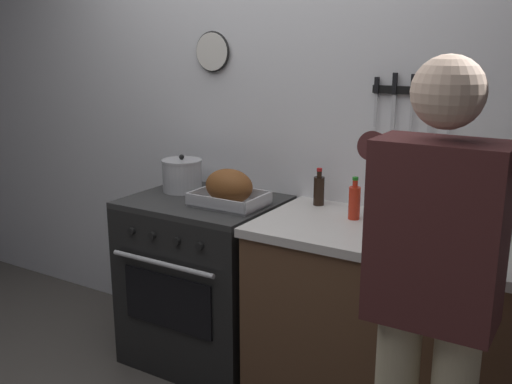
{
  "coord_description": "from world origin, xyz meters",
  "views": [
    {
      "loc": [
        1.53,
        -1.36,
        1.7
      ],
      "look_at": [
        0.18,
        0.85,
        1.02
      ],
      "focal_mm": 41.13,
      "sensor_mm": 36.0,
      "label": 1
    }
  ],
  "objects_px": {
    "cutting_board": "(444,247)",
    "bottle_cooking_oil": "(480,211)",
    "roasting_pan": "(229,189)",
    "person_cook": "(434,290)",
    "stock_pot": "(182,175)",
    "stove": "(205,280)",
    "bottle_hot_sauce": "(354,202)",
    "bottle_olive_oil": "(502,207)",
    "bottle_soy_sauce": "(319,190)"
  },
  "relations": [
    {
      "from": "person_cook",
      "to": "bottle_hot_sauce",
      "type": "height_order",
      "value": "person_cook"
    },
    {
      "from": "person_cook",
      "to": "stock_pot",
      "type": "height_order",
      "value": "person_cook"
    },
    {
      "from": "roasting_pan",
      "to": "bottle_soy_sauce",
      "type": "xyz_separation_m",
      "value": [
        0.38,
        0.24,
        -0.01
      ]
    },
    {
      "from": "cutting_board",
      "to": "bottle_hot_sauce",
      "type": "xyz_separation_m",
      "value": [
        -0.46,
        0.19,
        0.07
      ]
    },
    {
      "from": "stock_pot",
      "to": "stove",
      "type": "bearing_deg",
      "value": -22.04
    },
    {
      "from": "person_cook",
      "to": "bottle_cooking_oil",
      "type": "height_order",
      "value": "person_cook"
    },
    {
      "from": "stock_pot",
      "to": "bottle_olive_oil",
      "type": "height_order",
      "value": "bottle_olive_oil"
    },
    {
      "from": "roasting_pan",
      "to": "bottle_soy_sauce",
      "type": "height_order",
      "value": "bottle_soy_sauce"
    },
    {
      "from": "person_cook",
      "to": "roasting_pan",
      "type": "distance_m",
      "value": 1.32
    },
    {
      "from": "bottle_olive_oil",
      "to": "bottle_soy_sauce",
      "type": "xyz_separation_m",
      "value": [
        -0.85,
        0.02,
        -0.05
      ]
    },
    {
      "from": "stock_pot",
      "to": "cutting_board",
      "type": "distance_m",
      "value": 1.46
    },
    {
      "from": "person_cook",
      "to": "bottle_soy_sauce",
      "type": "distance_m",
      "value": 1.16
    },
    {
      "from": "bottle_hot_sauce",
      "to": "bottle_olive_oil",
      "type": "relative_size",
      "value": 0.67
    },
    {
      "from": "cutting_board",
      "to": "bottle_olive_oil",
      "type": "bearing_deg",
      "value": 63.09
    },
    {
      "from": "roasting_pan",
      "to": "bottle_cooking_oil",
      "type": "height_order",
      "value": "bottle_cooking_oil"
    },
    {
      "from": "person_cook",
      "to": "bottle_cooking_oil",
      "type": "distance_m",
      "value": 0.77
    },
    {
      "from": "stove",
      "to": "bottle_hot_sauce",
      "type": "relative_size",
      "value": 4.57
    },
    {
      "from": "roasting_pan",
      "to": "stove",
      "type": "bearing_deg",
      "value": 171.44
    },
    {
      "from": "roasting_pan",
      "to": "bottle_olive_oil",
      "type": "bearing_deg",
      "value": 9.94
    },
    {
      "from": "bottle_hot_sauce",
      "to": "bottle_olive_oil",
      "type": "distance_m",
      "value": 0.62
    },
    {
      "from": "stock_pot",
      "to": "bottle_soy_sauce",
      "type": "relative_size",
      "value": 1.16
    },
    {
      "from": "stock_pot",
      "to": "bottle_cooking_oil",
      "type": "xyz_separation_m",
      "value": [
        1.53,
        0.05,
        0.02
      ]
    },
    {
      "from": "bottle_hot_sauce",
      "to": "bottle_soy_sauce",
      "type": "relative_size",
      "value": 1.06
    },
    {
      "from": "stock_pot",
      "to": "bottle_hot_sauce",
      "type": "bearing_deg",
      "value": 0.08
    },
    {
      "from": "bottle_olive_oil",
      "to": "cutting_board",
      "type": "bearing_deg",
      "value": -116.91
    },
    {
      "from": "person_cook",
      "to": "bottle_hot_sauce",
      "type": "bearing_deg",
      "value": 24.42
    },
    {
      "from": "person_cook",
      "to": "bottle_olive_oil",
      "type": "height_order",
      "value": "person_cook"
    },
    {
      "from": "stove",
      "to": "bottle_soy_sauce",
      "type": "relative_size",
      "value": 4.83
    },
    {
      "from": "roasting_pan",
      "to": "bottle_soy_sauce",
      "type": "distance_m",
      "value": 0.44
    },
    {
      "from": "person_cook",
      "to": "bottle_cooking_oil",
      "type": "relative_size",
      "value": 6.58
    },
    {
      "from": "person_cook",
      "to": "roasting_pan",
      "type": "bearing_deg",
      "value": 49.2
    },
    {
      "from": "cutting_board",
      "to": "bottle_cooking_oil",
      "type": "height_order",
      "value": "bottle_cooking_oil"
    },
    {
      "from": "bottle_soy_sauce",
      "to": "stove",
      "type": "bearing_deg",
      "value": -159.16
    },
    {
      "from": "person_cook",
      "to": "cutting_board",
      "type": "bearing_deg",
      "value": -2.6
    },
    {
      "from": "person_cook",
      "to": "bottle_soy_sauce",
      "type": "relative_size",
      "value": 8.9
    },
    {
      "from": "stock_pot",
      "to": "bottle_soy_sauce",
      "type": "xyz_separation_m",
      "value": [
        0.75,
        0.13,
        -0.01
      ]
    },
    {
      "from": "person_cook",
      "to": "cutting_board",
      "type": "relative_size",
      "value": 4.61
    },
    {
      "from": "roasting_pan",
      "to": "bottle_cooking_oil",
      "type": "bearing_deg",
      "value": 7.86
    },
    {
      "from": "roasting_pan",
      "to": "bottle_olive_oil",
      "type": "relative_size",
      "value": 1.2
    },
    {
      "from": "bottle_olive_oil",
      "to": "bottle_soy_sauce",
      "type": "bearing_deg",
      "value": 178.39
    },
    {
      "from": "cutting_board",
      "to": "bottle_hot_sauce",
      "type": "bearing_deg",
      "value": 156.99
    },
    {
      "from": "bottle_cooking_oil",
      "to": "bottle_hot_sauce",
      "type": "distance_m",
      "value": 0.54
    },
    {
      "from": "stove",
      "to": "cutting_board",
      "type": "distance_m",
      "value": 1.34
    },
    {
      "from": "stove",
      "to": "bottle_olive_oil",
      "type": "relative_size",
      "value": 3.06
    },
    {
      "from": "roasting_pan",
      "to": "stock_pot",
      "type": "relative_size",
      "value": 1.63
    },
    {
      "from": "stock_pot",
      "to": "bottle_olive_oil",
      "type": "xyz_separation_m",
      "value": [
        1.6,
        0.11,
        0.04
      ]
    },
    {
      "from": "bottle_cooking_oil",
      "to": "bottle_soy_sauce",
      "type": "distance_m",
      "value": 0.78
    },
    {
      "from": "stove",
      "to": "bottle_hot_sauce",
      "type": "height_order",
      "value": "bottle_hot_sauce"
    },
    {
      "from": "bottle_hot_sauce",
      "to": "person_cook",
      "type": "bearing_deg",
      "value": -52.44
    },
    {
      "from": "cutting_board",
      "to": "bottle_olive_oil",
      "type": "distance_m",
      "value": 0.35
    }
  ]
}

